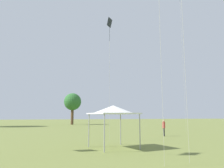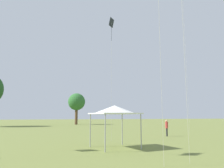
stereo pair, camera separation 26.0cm
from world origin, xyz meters
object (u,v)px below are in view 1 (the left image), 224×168
at_px(person_standing_1, 164,126).
at_px(canopy_tent, 113,110).
at_px(distant_tree_1, 73,102).
at_px(kite_2, 110,28).

height_order(person_standing_1, canopy_tent, canopy_tent).
xyz_separation_m(person_standing_1, canopy_tent, (-8.48, -6.54, 1.54)).
distance_m(person_standing_1, distant_tree_1, 37.42).
xyz_separation_m(person_standing_1, kite_2, (-7.37, -2.59, 9.40)).
distance_m(canopy_tent, kite_2, 8.86).
height_order(person_standing_1, distant_tree_1, distant_tree_1).
bearing_deg(person_standing_1, canopy_tent, 89.46).
bearing_deg(distant_tree_1, person_standing_1, -84.33).
height_order(canopy_tent, distant_tree_1, distant_tree_1).
bearing_deg(kite_2, canopy_tent, 74.60).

